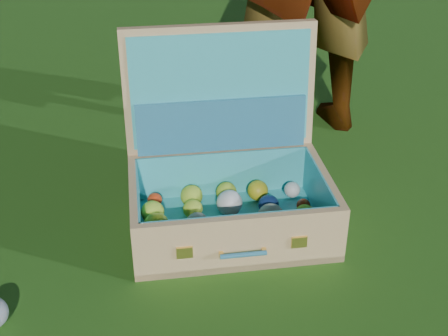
# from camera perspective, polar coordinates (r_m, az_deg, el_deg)

# --- Properties ---
(ground) EXTENTS (60.00, 60.00, 0.00)m
(ground) POSITION_cam_1_polar(r_m,az_deg,el_deg) (1.66, 2.75, -8.75)
(ground) COLOR #215114
(ground) RESTS_ON ground
(suitcase) EXTENTS (0.59, 0.49, 0.53)m
(suitcase) POSITION_cam_1_polar(r_m,az_deg,el_deg) (1.75, 0.29, -0.51)
(suitcase) COLOR tan
(suitcase) RESTS_ON ground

